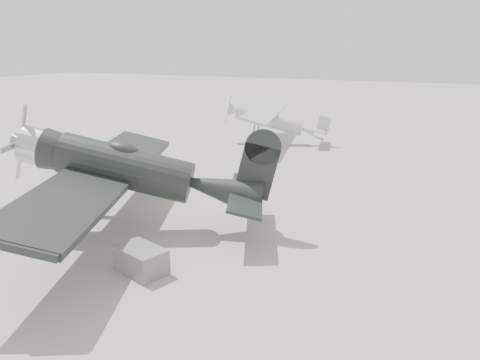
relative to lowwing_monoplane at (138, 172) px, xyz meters
name	(u,v)px	position (x,y,z in m)	size (l,w,h in m)	color
ground	(167,245)	(1.66, -0.84, -2.24)	(160.00, 160.00, 0.00)	#9E968C
lowwing_monoplane	(138,172)	(0.00, 0.00, 0.00)	(9.67, 12.91, 4.23)	black
highwing_monoplane	(273,118)	(-1.07, 16.98, -0.46)	(7.20, 10.08, 2.85)	#AFB2B4
equipment_block	(141,260)	(2.03, -2.84, -1.85)	(1.57, 0.98, 0.79)	slate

